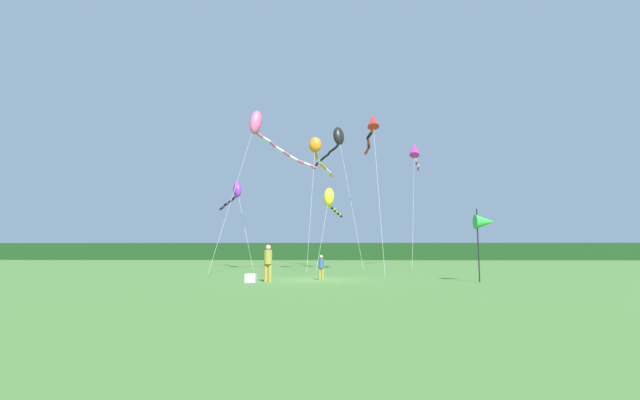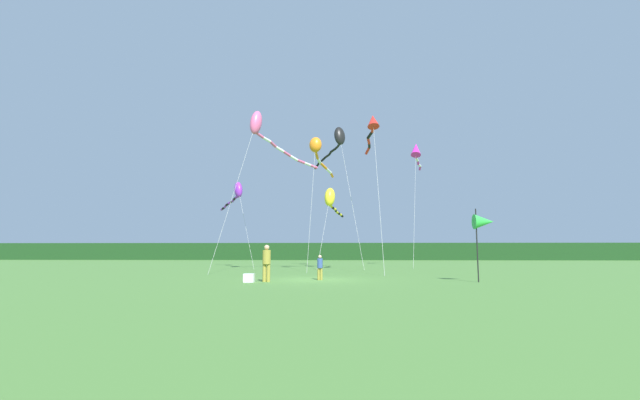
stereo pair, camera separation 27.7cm
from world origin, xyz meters
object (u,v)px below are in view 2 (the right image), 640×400
at_px(person_adult, 267,261).
at_px(kite_orange, 317,149).
at_px(kite_black, 338,140).
at_px(person_child, 320,266).
at_px(kite_purple, 237,192).
at_px(kite_magenta, 416,151).
at_px(kite_rainbow, 262,129).
at_px(kite_red, 372,126).
at_px(banner_flag_pole, 484,222).
at_px(cooler_box, 249,278).
at_px(kite_yellow, 330,198).

distance_m(person_adult, kite_orange, 13.34).
bearing_deg(kite_black, person_child, -93.29).
distance_m(kite_purple, kite_magenta, 17.19).
height_order(person_adult, kite_rainbow, kite_rainbow).
bearing_deg(kite_black, kite_purple, 178.54).
xyz_separation_m(kite_red, kite_magenta, (5.05, 11.49, 0.90)).
bearing_deg(kite_black, banner_flag_pole, -67.37).
bearing_deg(person_child, kite_magenta, 66.15).
relative_size(person_child, kite_red, 0.11).
height_order(person_child, banner_flag_pole, banner_flag_pole).
distance_m(person_adult, kite_rainbow, 13.43).
xyz_separation_m(cooler_box, kite_magenta, (11.51, 20.52, 10.66)).
bearing_deg(banner_flag_pole, person_adult, -178.93).
distance_m(cooler_box, banner_flag_pole, 11.18).
xyz_separation_m(person_child, banner_flag_pole, (7.69, -1.19, 2.07)).
xyz_separation_m(cooler_box, kite_rainbow, (-1.32, 9.91, 9.91)).
relative_size(cooler_box, kite_rainbow, 0.04).
xyz_separation_m(person_child, kite_magenta, (8.33, 18.84, 10.17)).
xyz_separation_m(kite_black, kite_yellow, (-0.61, -1.46, -5.35)).
height_order(cooler_box, kite_black, kite_black).
relative_size(kite_purple, kite_orange, 0.78).
distance_m(cooler_box, kite_black, 20.46).
bearing_deg(person_adult, kite_magenta, 61.96).
xyz_separation_m(person_child, kite_rainbow, (-4.50, 8.24, 9.42)).
xyz_separation_m(person_child, kite_purple, (-7.95, 15.39, 5.86)).
bearing_deg(kite_magenta, person_child, -113.85).
xyz_separation_m(kite_red, kite_orange, (-3.88, 1.90, -1.14)).
distance_m(person_adult, kite_black, 19.67).
relative_size(banner_flag_pole, kite_magenta, 0.29).
bearing_deg(kite_orange, kite_magenta, 47.03).
distance_m(person_adult, cooler_box, 1.11).
xyz_separation_m(banner_flag_pole, kite_purple, (-15.64, 16.58, 3.79)).
distance_m(kite_orange, kite_yellow, 5.49).
bearing_deg(person_child, cooler_box, -152.21).
distance_m(kite_purple, kite_yellow, 8.42).
distance_m(person_adult, kite_purple, 18.51).
distance_m(cooler_box, kite_orange, 14.15).
xyz_separation_m(person_adult, kite_orange, (1.83, 10.62, 7.85)).
height_order(kite_red, kite_orange, kite_red).
bearing_deg(kite_black, kite_rainbow, -127.80).
bearing_deg(kite_purple, banner_flag_pole, -46.67).
distance_m(banner_flag_pole, kite_rainbow, 17.08).
relative_size(person_adult, kite_magenta, 0.15).
height_order(kite_purple, kite_magenta, kite_magenta).
relative_size(person_adult, kite_black, 0.14).
bearing_deg(kite_red, kite_black, 107.09).
height_order(banner_flag_pole, kite_red, kite_red).
height_order(person_adult, kite_red, kite_red).
distance_m(kite_red, kite_magenta, 12.59).
bearing_deg(kite_purple, kite_red, -35.63).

